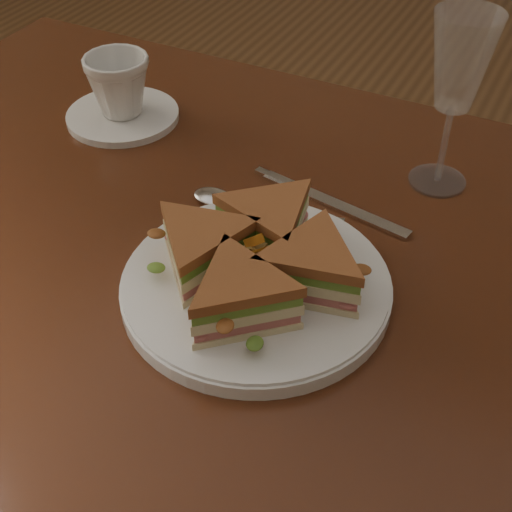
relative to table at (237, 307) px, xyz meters
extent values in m
cube|color=#33160B|center=(0.00, 0.00, 0.08)|extent=(1.20, 0.80, 0.04)
cylinder|color=black|center=(-0.54, 0.34, -0.30)|extent=(0.06, 0.06, 0.71)
cylinder|color=white|center=(0.06, -0.06, 0.11)|extent=(0.28, 0.28, 0.02)
cube|color=silver|center=(0.03, 0.08, 0.10)|extent=(0.13, 0.03, 0.00)
ellipsoid|color=silver|center=(-0.06, 0.06, 0.10)|extent=(0.05, 0.03, 0.01)
cube|color=silver|center=(0.07, 0.12, 0.10)|extent=(0.20, 0.05, 0.00)
cube|color=silver|center=(-0.02, 0.13, 0.10)|extent=(0.05, 0.02, 0.00)
cylinder|color=white|center=(0.17, 0.22, 0.10)|extent=(0.07, 0.07, 0.00)
cylinder|color=white|center=(0.17, 0.22, 0.15)|extent=(0.01, 0.01, 0.10)
cone|color=white|center=(0.17, 0.22, 0.26)|extent=(0.08, 0.08, 0.11)
cylinder|color=white|center=(-0.27, 0.17, 0.10)|extent=(0.16, 0.16, 0.01)
imported|color=white|center=(-0.27, 0.17, 0.15)|extent=(0.11, 0.11, 0.08)
camera|label=1|loc=(0.29, -0.53, 0.61)|focal=50.00mm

